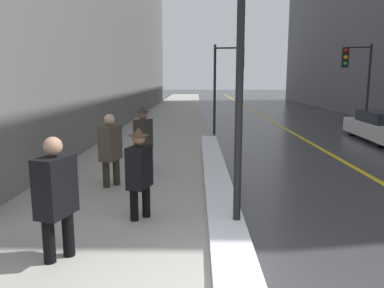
% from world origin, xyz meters
% --- Properties ---
extents(sidewalk_slab, '(4.00, 80.00, 0.01)m').
position_xyz_m(sidewalk_slab, '(-2.00, 15.00, 0.01)').
color(sidewalk_slab, '#9E9B93').
rests_on(sidewalk_slab, ground).
extents(road_centre_stripe, '(0.16, 80.00, 0.00)m').
position_xyz_m(road_centre_stripe, '(4.00, 15.00, 0.00)').
color(road_centre_stripe, gold).
rests_on(road_centre_stripe, ground).
extents(snow_bank_curb, '(0.59, 11.87, 0.15)m').
position_xyz_m(snow_bank_curb, '(0.18, 5.16, 0.07)').
color(snow_bank_curb, white).
rests_on(snow_bank_curb, ground).
extents(lamp_post, '(0.28, 0.28, 4.13)m').
position_xyz_m(lamp_post, '(0.34, 2.11, 2.52)').
color(lamp_post, black).
rests_on(lamp_post, ground).
extents(traffic_light_near, '(1.31, 0.33, 3.83)m').
position_xyz_m(traffic_light_near, '(1.15, 12.74, 2.77)').
color(traffic_light_near, black).
rests_on(traffic_light_near, ground).
extents(traffic_light_far, '(1.31, 0.34, 3.95)m').
position_xyz_m(traffic_light_far, '(6.94, 13.95, 2.85)').
color(traffic_light_far, black).
rests_on(traffic_light_far, ground).
extents(pedestrian_trailing, '(0.46, 0.61, 1.66)m').
position_xyz_m(pedestrian_trailing, '(-2.13, 1.00, 0.92)').
color(pedestrian_trailing, black).
rests_on(pedestrian_trailing, ground).
extents(pedestrian_in_glasses, '(0.42, 0.55, 1.59)m').
position_xyz_m(pedestrian_in_glasses, '(-1.27, 2.47, 0.87)').
color(pedestrian_in_glasses, black).
rests_on(pedestrian_in_glasses, ground).
extents(pedestrian_nearside, '(0.45, 0.60, 1.63)m').
position_xyz_m(pedestrian_nearside, '(-2.21, 4.45, 0.90)').
color(pedestrian_nearside, '#2A241B').
rests_on(pedestrian_nearside, ground).
extents(pedestrian_in_fedora, '(0.45, 0.59, 1.70)m').
position_xyz_m(pedestrian_in_fedora, '(-1.67, 5.79, 0.93)').
color(pedestrian_in_fedora, black).
rests_on(pedestrian_in_fedora, ground).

